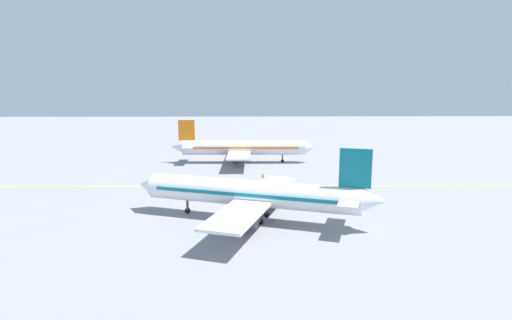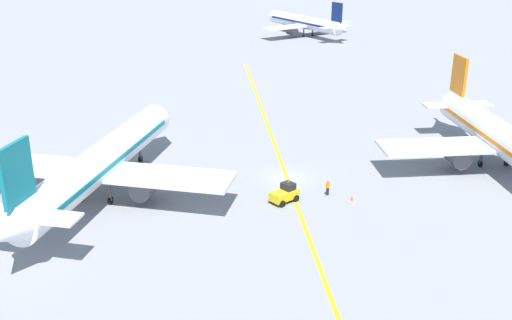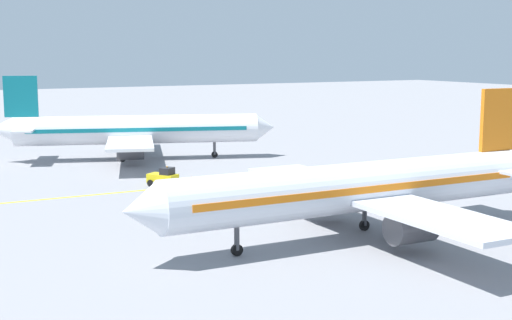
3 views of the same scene
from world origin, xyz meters
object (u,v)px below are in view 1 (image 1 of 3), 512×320
at_px(airplane_at_gate, 253,194).
at_px(ground_crew_worker, 263,177).
at_px(traffic_cone_near_nose, 262,188).
at_px(baggage_tug_white, 270,183).
at_px(airplane_adjacent_stand, 242,148).
at_px(traffic_cone_mid_apron, 270,178).

relative_size(airplane_at_gate, ground_crew_worker, 20.58).
height_order(ground_crew_worker, traffic_cone_near_nose, ground_crew_worker).
height_order(baggage_tug_white, traffic_cone_near_nose, baggage_tug_white).
bearing_deg(airplane_adjacent_stand, airplane_at_gate, -177.33).
bearing_deg(traffic_cone_near_nose, airplane_adjacent_stand, 8.45).
relative_size(ground_crew_worker, traffic_cone_mid_apron, 3.05).
bearing_deg(traffic_cone_mid_apron, ground_crew_worker, 145.40).
relative_size(airplane_adjacent_stand, traffic_cone_mid_apron, 64.42).
bearing_deg(airplane_adjacent_stand, traffic_cone_near_nose, -171.55).
distance_m(airplane_adjacent_stand, traffic_cone_mid_apron, 20.10).
height_order(airplane_adjacent_stand, traffic_cone_near_nose, airplane_adjacent_stand).
relative_size(baggage_tug_white, traffic_cone_near_nose, 6.03).
relative_size(airplane_at_gate, traffic_cone_mid_apron, 62.87).
bearing_deg(traffic_cone_mid_apron, traffic_cone_near_nose, 167.29).
distance_m(airplane_at_gate, airplane_adjacent_stand, 44.50).
xyz_separation_m(baggage_tug_white, traffic_cone_near_nose, (-1.23, 1.40, -0.63)).
height_order(airplane_adjacent_stand, ground_crew_worker, airplane_adjacent_stand).
relative_size(baggage_tug_white, traffic_cone_mid_apron, 6.03).
height_order(baggage_tug_white, ground_crew_worker, baggage_tug_white).
distance_m(airplane_adjacent_stand, ground_crew_worker, 21.74).
bearing_deg(ground_crew_worker, airplane_adjacent_stand, 11.59).
bearing_deg(traffic_cone_mid_apron, airplane_adjacent_stand, 17.18).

